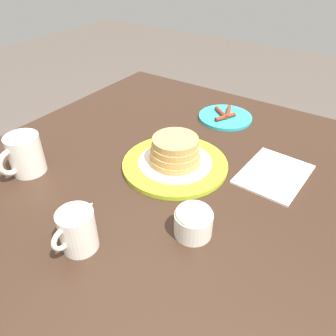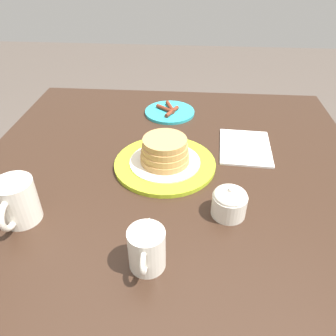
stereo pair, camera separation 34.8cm
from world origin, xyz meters
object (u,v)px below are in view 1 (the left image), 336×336
object	(u,v)px
side_plate_bacon	(225,117)
sugar_bowl	(193,220)
coffee_mug	(24,154)
creamer_pitcher	(78,229)
napkin	(274,174)
pancake_plate	(175,157)

from	to	relation	value
side_plate_bacon	sugar_bowl	xyz separation A→B (m)	(0.50, 0.17, 0.03)
coffee_mug	creamer_pitcher	bearing A→B (deg)	71.37
sugar_bowl	napkin	xyz separation A→B (m)	(-0.29, 0.07, -0.03)
coffee_mug	sugar_bowl	size ratio (longest dim) A/B	1.52
coffee_mug	creamer_pitcher	distance (m)	0.31
side_plate_bacon	creamer_pitcher	xyz separation A→B (m)	(0.66, 0.01, 0.04)
side_plate_bacon	pancake_plate	bearing A→B (deg)	1.95
coffee_mug	pancake_plate	bearing A→B (deg)	127.73
side_plate_bacon	coffee_mug	distance (m)	0.63
creamer_pitcher	sugar_bowl	size ratio (longest dim) A/B	1.41
sugar_bowl	napkin	world-z (taller)	sugar_bowl
side_plate_bacon	sugar_bowl	world-z (taller)	sugar_bowl
creamer_pitcher	pancake_plate	bearing A→B (deg)	179.12
creamer_pitcher	sugar_bowl	distance (m)	0.23
pancake_plate	side_plate_bacon	bearing A→B (deg)	-178.05
pancake_plate	creamer_pitcher	bearing A→B (deg)	-0.88
napkin	sugar_bowl	bearing A→B (deg)	-13.86
pancake_plate	coffee_mug	bearing A→B (deg)	-52.27
sugar_bowl	pancake_plate	bearing A→B (deg)	-137.98
creamer_pitcher	napkin	size ratio (longest dim) A/B	0.55
pancake_plate	sugar_bowl	world-z (taller)	pancake_plate
coffee_mug	side_plate_bacon	bearing A→B (deg)	152.38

